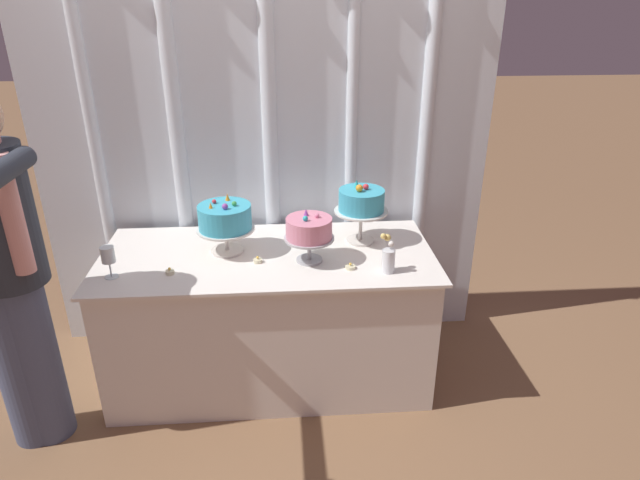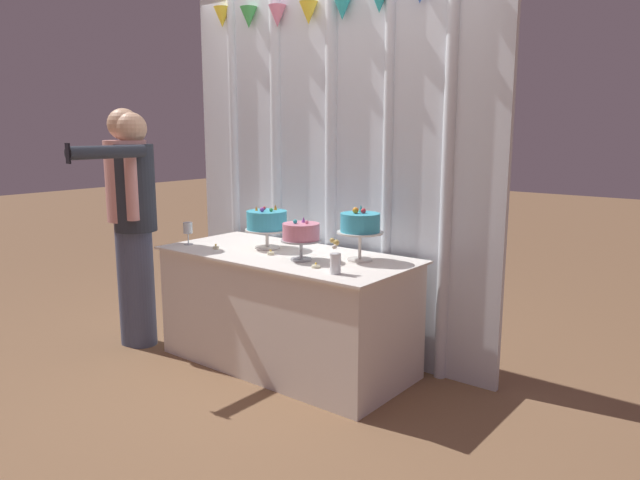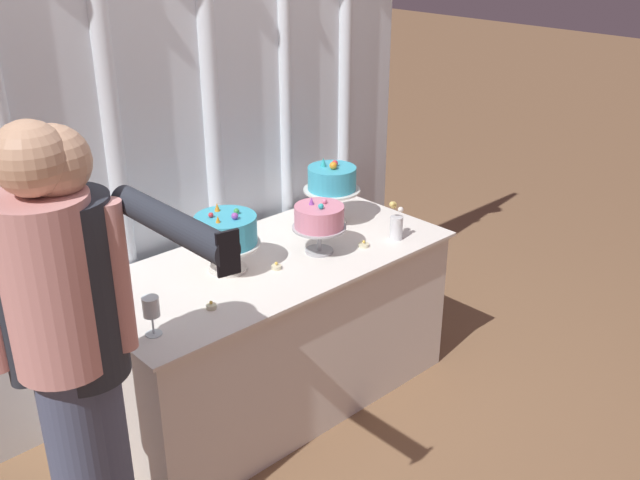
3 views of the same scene
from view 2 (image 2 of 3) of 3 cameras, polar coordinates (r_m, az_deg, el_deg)
name	(u,v)px [view 2 (image 2 of 3)]	position (r m, az deg, el deg)	size (l,w,h in m)	color
ground_plane	(277,369)	(4.03, -4.15, -12.14)	(24.00, 24.00, 0.00)	#846042
draped_curtain	(329,155)	(4.15, 0.88, 8.11)	(2.54, 0.14, 2.65)	silver
cake_table	(286,310)	(3.97, -3.24, -6.65)	(1.71, 0.79, 0.76)	white
cake_display_leftmost	(267,222)	(4.01, -5.10, 1.75)	(0.29, 0.29, 0.29)	silver
cake_display_center	(301,233)	(3.63, -1.82, 0.64)	(0.25, 0.25, 0.26)	#B2B2B7
cake_display_rightmost	(360,225)	(3.62, 3.85, 1.46)	(0.28, 0.28, 0.34)	silver
wine_glass	(188,229)	(4.24, -12.50, 1.06)	(0.06, 0.06, 0.16)	silver
flower_vase	(335,261)	(3.32, 1.47, -1.97)	(0.07, 0.07, 0.20)	silver
tealight_far_left	(216,247)	(4.06, -9.91, -0.71)	(0.04, 0.04, 0.04)	beige
tealight_near_left	(271,253)	(3.83, -4.73, -1.27)	(0.04, 0.04, 0.03)	beige
tealight_near_right	(316,266)	(3.47, -0.41, -2.52)	(0.05, 0.05, 0.03)	beige
guest_girl_blue_dress	(135,217)	(4.40, -17.28, 2.15)	(0.45, 0.75, 1.67)	#4C5675
guest_man_pink_jacket	(129,215)	(4.45, -17.80, 2.29)	(0.42, 0.39, 1.69)	#4C5675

